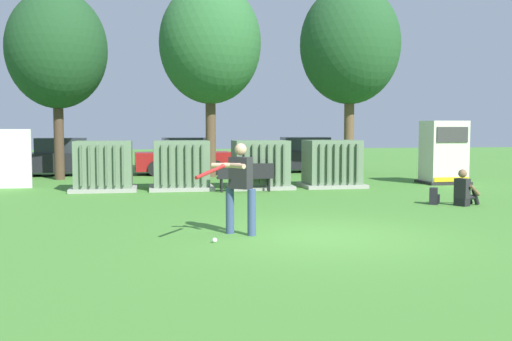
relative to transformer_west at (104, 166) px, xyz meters
The scene contains 17 objects.
ground_plane 10.25m from the transformer_west, 63.38° to the right, with size 96.00×96.00×0.00m, color #478433.
transformer_west is the anchor object (origin of this frame).
transformer_mid_west 2.49m from the transformer_west, ahead, with size 2.10×1.70×1.62m.
transformer_mid_east 5.15m from the transformer_west, ahead, with size 2.10×1.70×1.62m.
transformer_east 7.68m from the transformer_west, ahead, with size 2.10×1.70×1.62m.
generator_enclosure 12.11m from the transformer_west, ahead, with size 1.60×1.40×2.30m.
park_bench 4.64m from the transformer_west, 15.22° to the right, with size 1.80×0.41×0.92m.
batter 9.29m from the transformer_west, 70.33° to the right, with size 1.23×1.40×1.74m.
sports_ball 9.81m from the transformer_west, 74.69° to the right, with size 0.09×0.09×0.09m, color white.
seated_spectator 11.09m from the transformer_west, 30.13° to the right, with size 0.79×0.67×0.96m.
backpack 10.33m from the transformer_west, 30.05° to the right, with size 0.36×0.38×0.44m.
tree_left 6.62m from the transformer_west, 113.93° to the left, with size 3.88×3.88×7.41m.
tree_center_left 7.92m from the transformer_west, 51.02° to the left, with size 4.21×4.21×8.04m.
tree_center_right 11.76m from the transformer_west, 23.83° to the left, with size 4.22×4.22×8.06m.
parked_car_leftmost 7.15m from the transformer_west, 109.31° to the left, with size 4.32×2.16×1.62m.
parked_car_left_of_center 7.23m from the transformer_west, 65.58° to the left, with size 4.28×2.09×1.62m.
parked_car_right_of_center 10.95m from the transformer_west, 39.19° to the left, with size 4.29×2.10×1.62m.
Camera 1 is at (-3.12, -10.59, 2.02)m, focal length 41.48 mm.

